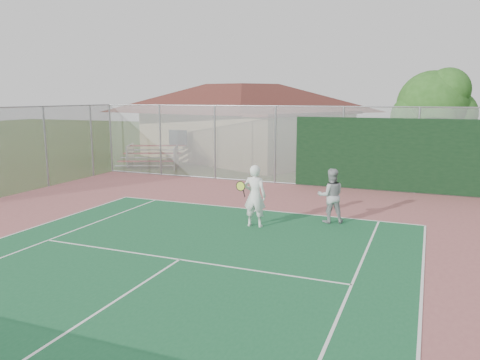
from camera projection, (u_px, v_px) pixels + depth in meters
name	position (u px, v px, depth m)	size (l,w,h in m)	color
back_fence	(345.00, 150.00, 19.91)	(20.08, 0.11, 3.53)	gray
side_fence_left	(46.00, 147.00, 20.28)	(0.08, 9.00, 3.50)	gray
clubhouse	(242.00, 114.00, 29.60)	(15.30, 13.14, 5.57)	tan
bleachers	(152.00, 156.00, 26.33)	(3.85, 3.01, 1.19)	maroon
tree	(434.00, 108.00, 21.05)	(3.71, 3.51, 5.17)	#322212
player_white_front	(255.00, 196.00, 14.08)	(0.86, 0.59, 1.89)	white
player_grey_back	(331.00, 196.00, 14.54)	(1.01, 0.91, 1.70)	#A5A7AA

